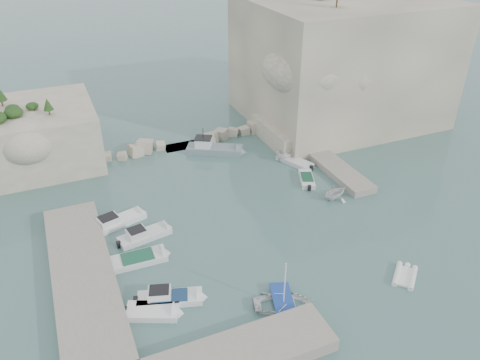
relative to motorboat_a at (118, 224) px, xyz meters
name	(u,v)px	position (x,y,z in m)	size (l,w,h in m)	color
ground	(264,235)	(12.85, -7.41, 0.00)	(400.00, 400.00, 0.00)	#4B706D
cliff_east	(340,61)	(35.85, 15.59, 8.50)	(26.00, 22.00, 17.00)	beige
cliff_terrace	(293,131)	(25.85, 10.59, 1.25)	(8.00, 10.00, 2.50)	beige
outcrop_west	(28,136)	(-7.15, 17.59, 3.50)	(16.00, 14.00, 7.00)	beige
quay_west	(85,285)	(-4.15, -8.41, 0.55)	(5.00, 24.00, 1.10)	#9E9689
ledge_east	(327,161)	(26.35, 2.59, 0.40)	(3.00, 16.00, 0.80)	#9E9689
breakwater	(186,141)	(11.85, 14.59, 0.70)	(28.00, 3.00, 1.40)	beige
motorboat_a	(118,224)	(0.00, 0.00, 0.00)	(6.33, 1.88, 1.40)	white
motorboat_b	(145,238)	(2.04, -3.26, 0.00)	(5.56, 1.82, 1.40)	silver
motorboat_c	(138,261)	(0.66, -6.48, 0.00)	(5.67, 2.06, 0.70)	silver
motorboat_d	(170,301)	(1.99, -12.36, 0.00)	(5.77, 1.72, 1.40)	white
motorboat_e	(153,314)	(0.31, -13.20, 0.00)	(4.55, 1.86, 0.70)	white
rowboat	(283,307)	(10.17, -16.54, 0.00)	(3.47, 4.85, 1.01)	white
inflatable_dinghy	(405,277)	(21.43, -17.64, 0.00)	(3.40, 1.65, 0.44)	white
tender_east_a	(334,198)	(22.87, -4.39, 0.00)	(2.82, 3.26, 1.72)	white
tender_east_b	(307,181)	(21.91, -0.01, 0.00)	(4.41, 1.50, 0.70)	silver
tender_east_c	(295,164)	(22.73, 4.31, 0.00)	(5.27, 1.70, 0.70)	silver
tender_east_d	(289,158)	(22.83, 5.94, 0.00)	(1.60, 4.25, 1.64)	silver
work_boat	(215,152)	(14.58, 11.11, 0.00)	(7.81, 2.31, 2.20)	slate
rowboat_mast	(285,282)	(10.17, -16.54, 2.60)	(0.10, 0.10, 4.20)	white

